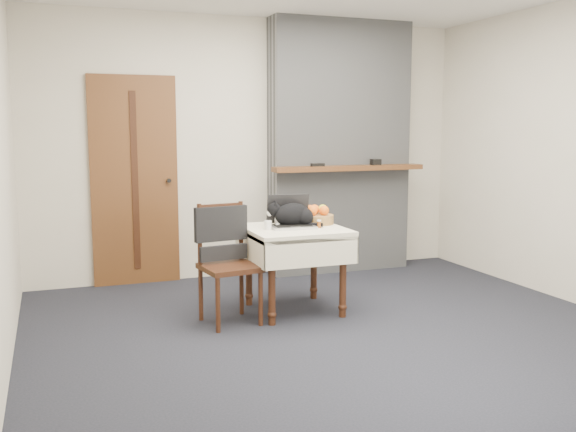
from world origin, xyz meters
The scene contains 12 objects.
ground centered at (0.00, 0.00, 0.00)m, with size 4.50×4.50×0.00m, color black.
room_shell centered at (0.00, 0.46, 1.76)m, with size 4.52×4.01×2.61m.
door centered at (-1.20, 1.97, 1.00)m, with size 0.82×0.10×2.00m.
chimney centered at (0.90, 1.85, 1.30)m, with size 1.62×0.48×2.60m.
side_table centered at (-0.11, 0.55, 0.59)m, with size 0.78×0.78×0.70m.
laptop centered at (-0.13, 0.59, 0.77)m, with size 0.38×0.33×0.26m.
cat centered at (-0.10, 0.60, 0.80)m, with size 0.43×0.28×0.22m.
cream_jar centered at (-0.34, 0.53, 0.74)m, with size 0.06×0.06×0.07m, color white.
pill_bottle centered at (0.07, 0.46, 0.73)m, with size 0.03×0.03×0.07m.
fruit_basket centered at (0.14, 0.67, 0.76)m, with size 0.28×0.28×0.16m.
desk_clutter centered at (0.06, 0.61, 0.70)m, with size 0.13×0.01×0.01m, color black.
chair centered at (-0.71, 0.50, 0.59)m, with size 0.47×0.46×0.93m.
Camera 1 is at (-1.97, -4.28, 1.52)m, focal length 40.00 mm.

